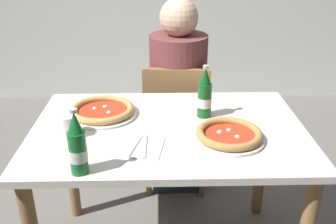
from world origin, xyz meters
TOP-DOWN VIEW (x-y plane):
  - dining_table_main at (0.00, 0.00)m, footprint 1.20×0.80m
  - chair_behind_table at (0.07, 0.61)m, footprint 0.44×0.44m
  - diner_seated at (0.08, 0.66)m, footprint 0.34×0.34m
  - pizza_margherita_near at (0.25, -0.12)m, footprint 0.29×0.29m
  - pizza_marinara_far at (-0.31, 0.13)m, footprint 0.33×0.33m
  - beer_bottle_left at (-0.32, -0.34)m, footprint 0.07×0.07m
  - beer_bottle_center at (0.17, 0.11)m, footprint 0.07×0.07m
  - napkin_with_cutlery at (-0.12, -0.17)m, footprint 0.21×0.21m
  - paper_cup at (-0.42, -0.07)m, footprint 0.07×0.07m

SIDE VIEW (x-z plane):
  - chair_behind_table at x=0.07m, z-range 0.06..0.91m
  - diner_seated at x=0.08m, z-range -0.02..1.19m
  - dining_table_main at x=0.00m, z-range 0.26..1.01m
  - napkin_with_cutlery at x=-0.12m, z-range 0.75..0.76m
  - pizza_marinara_far at x=-0.31m, z-range 0.75..0.79m
  - pizza_margherita_near at x=0.25m, z-range 0.75..0.79m
  - paper_cup at x=-0.42m, z-range 0.75..0.84m
  - beer_bottle_left at x=-0.32m, z-range 0.73..0.98m
  - beer_bottle_center at x=0.17m, z-range 0.73..0.98m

